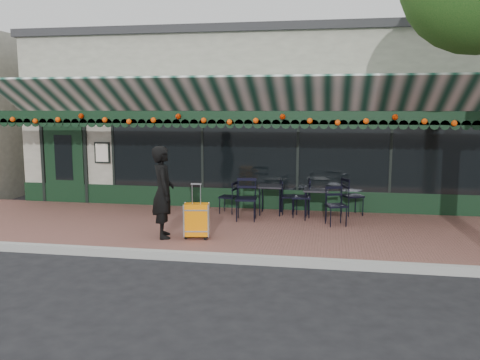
% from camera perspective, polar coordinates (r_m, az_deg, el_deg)
% --- Properties ---
extents(ground, '(80.00, 80.00, 0.00)m').
position_cam_1_polar(ground, '(9.14, -4.20, -8.92)').
color(ground, black).
rests_on(ground, ground).
extents(sidewalk, '(18.00, 4.00, 0.15)m').
position_cam_1_polar(sidewalk, '(11.00, -1.62, -5.54)').
color(sidewalk, brown).
rests_on(sidewalk, ground).
extents(curb, '(18.00, 0.16, 0.15)m').
position_cam_1_polar(curb, '(9.04, -4.33, -8.61)').
color(curb, '#9E9E99').
rests_on(curb, ground).
extents(restaurant_building, '(12.00, 9.60, 4.50)m').
position_cam_1_polar(restaurant_building, '(16.44, 2.50, 6.76)').
color(restaurant_building, gray).
rests_on(restaurant_building, ground).
extents(woman, '(0.65, 0.77, 1.80)m').
position_cam_1_polar(woman, '(9.97, -8.62, -1.35)').
color(woman, black).
rests_on(woman, sidewalk).
extents(suitcase, '(0.51, 0.34, 1.08)m').
position_cam_1_polar(suitcase, '(9.89, -4.89, -4.54)').
color(suitcase, orange).
rests_on(suitcase, sidewalk).
extents(cafe_table_a, '(0.56, 0.56, 0.68)m').
position_cam_1_polar(cafe_table_a, '(11.66, 8.56, -1.37)').
color(cafe_table_a, black).
rests_on(cafe_table_a, sidewalk).
extents(cafe_table_b, '(0.56, 0.56, 0.69)m').
position_cam_1_polar(cafe_table_b, '(12.07, 3.49, -0.94)').
color(cafe_table_b, black).
rests_on(cafe_table_b, sidewalk).
extents(chair_a_left, '(0.49, 0.49, 0.90)m').
position_cam_1_polar(chair_a_left, '(11.90, 6.85, -1.96)').
color(chair_a_left, black).
rests_on(chair_a_left, sidewalk).
extents(chair_a_right, '(0.59, 0.59, 0.90)m').
position_cam_1_polar(chair_a_right, '(12.27, 12.51, -1.79)').
color(chair_a_right, black).
rests_on(chair_a_right, sidewalk).
extents(chair_a_front, '(0.53, 0.53, 0.85)m').
position_cam_1_polar(chair_a_front, '(11.13, 10.74, -2.89)').
color(chair_a_front, black).
rests_on(chair_a_front, sidewalk).
extents(chair_b_left, '(0.45, 0.45, 0.78)m').
position_cam_1_polar(chair_b_left, '(12.19, -1.33, -1.94)').
color(chair_b_left, black).
rests_on(chair_b_left, sidewalk).
extents(chair_b_right, '(0.50, 0.50, 0.82)m').
position_cam_1_polar(chair_b_right, '(12.19, 5.46, -1.88)').
color(chair_b_right, black).
rests_on(chair_b_right, sidewalk).
extents(chair_b_front, '(0.52, 0.52, 0.96)m').
position_cam_1_polar(chair_b_front, '(11.41, 0.69, -2.19)').
color(chair_b_front, black).
rests_on(chair_b_front, sidewalk).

